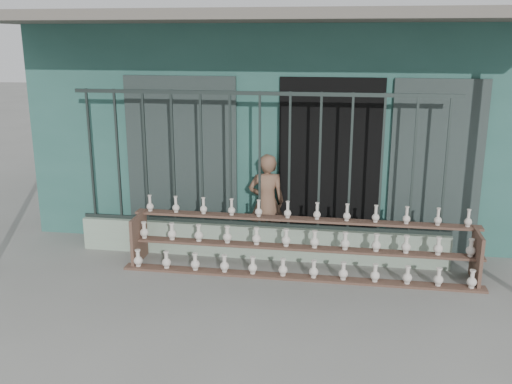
# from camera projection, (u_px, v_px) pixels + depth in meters

# --- Properties ---
(ground) EXTENTS (60.00, 60.00, 0.00)m
(ground) POSITION_uv_depth(u_px,v_px,m) (242.00, 298.00, 6.57)
(ground) COLOR slate
(workshop_building) EXTENTS (7.40, 6.60, 3.21)m
(workshop_building) POSITION_uv_depth(u_px,v_px,m) (285.00, 112.00, 10.18)
(workshop_building) COLOR #29574E
(workshop_building) RESTS_ON ground
(parapet_wall) EXTENTS (5.00, 0.20, 0.45)m
(parapet_wall) POSITION_uv_depth(u_px,v_px,m) (260.00, 241.00, 7.75)
(parapet_wall) COLOR #8AA18A
(parapet_wall) RESTS_ON ground
(security_fence) EXTENTS (5.00, 0.04, 1.80)m
(security_fence) POSITION_uv_depth(u_px,v_px,m) (260.00, 160.00, 7.46)
(security_fence) COLOR #283330
(security_fence) RESTS_ON parapet_wall
(shelf_rack) EXTENTS (4.50, 0.68, 0.85)m
(shelf_rack) POSITION_uv_depth(u_px,v_px,m) (300.00, 245.00, 7.23)
(shelf_rack) COLOR brown
(shelf_rack) RESTS_ON ground
(elderly_woman) EXTENTS (0.57, 0.45, 1.38)m
(elderly_woman) POSITION_uv_depth(u_px,v_px,m) (267.00, 202.00, 7.92)
(elderly_woman) COLOR brown
(elderly_woman) RESTS_ON ground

